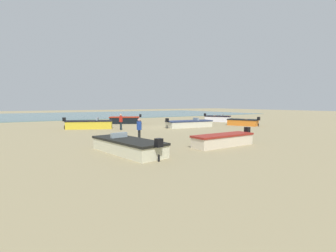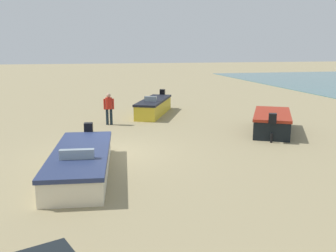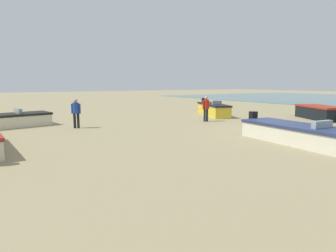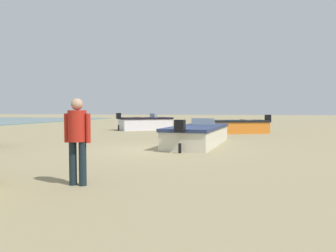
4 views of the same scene
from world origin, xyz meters
name	(u,v)px [view 1 (image 1 of 4)]	position (x,y,z in m)	size (l,w,h in m)	color
ground_plane	(168,128)	(0.00, 0.00, 0.00)	(160.00, 160.00, 0.00)	#948560
tidal_water	(87,115)	(0.00, -36.00, 0.03)	(80.00, 36.00, 0.06)	slate
boat_yellow_0	(89,124)	(7.84, -3.12, 0.47)	(4.89, 3.01, 1.22)	gold
boat_black_1	(125,120)	(2.02, -7.66, 0.47)	(4.18, 3.24, 1.24)	black
boat_orange_2	(243,122)	(-8.97, 2.64, 0.41)	(2.60, 3.84, 1.11)	orange
boat_cream_3	(223,140)	(3.43, 12.03, 0.39)	(4.68, 1.45, 1.07)	beige
boat_cream_4	(128,146)	(9.40, 10.94, 0.39)	(2.53, 5.42, 1.07)	beige
boat_cream_5	(189,124)	(-2.11, 1.02, 0.39)	(5.56, 2.23, 1.09)	beige
boat_white_6	(218,119)	(-10.87, -3.77, 0.45)	(3.46, 3.93, 1.20)	white
beach_walker_foreground	(121,121)	(5.41, -0.34, 0.95)	(0.35, 0.53, 1.62)	#18252C
beach_walker_distant	(139,128)	(7.07, 7.48, 0.95)	(0.48, 0.48, 1.62)	black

